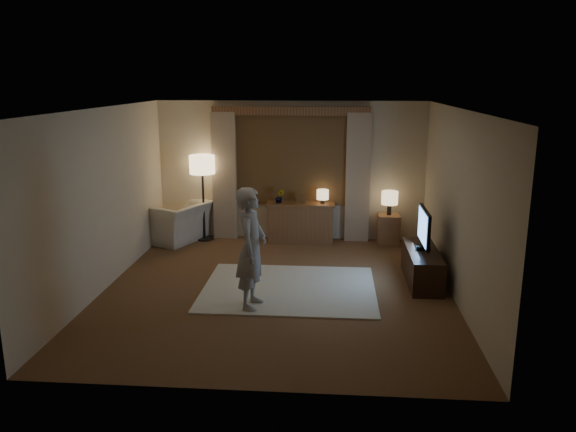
# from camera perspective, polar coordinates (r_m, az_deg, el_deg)

# --- Properties ---
(room) EXTENTS (5.04, 5.54, 2.64)m
(room) POSITION_cam_1_polar(r_m,az_deg,el_deg) (8.37, -0.84, 2.36)
(room) COLOR brown
(room) RESTS_ON ground
(rug) EXTENTS (2.50, 2.00, 0.02)m
(rug) POSITION_cam_1_polar(r_m,az_deg,el_deg) (8.26, 0.11, -7.37)
(rug) COLOR beige
(rug) RESTS_ON floor
(sideboard) EXTENTS (1.20, 0.40, 0.70)m
(sideboard) POSITION_cam_1_polar(r_m,az_deg,el_deg) (10.52, 1.32, -0.76)
(sideboard) COLOR brown
(sideboard) RESTS_ON floor
(picture_frame) EXTENTS (0.16, 0.02, 0.20)m
(picture_frame) POSITION_cam_1_polar(r_m,az_deg,el_deg) (10.41, 1.33, 1.64)
(picture_frame) COLOR brown
(picture_frame) RESTS_ON sideboard
(plant) EXTENTS (0.17, 0.13, 0.30)m
(plant) POSITION_cam_1_polar(r_m,az_deg,el_deg) (10.43, -0.86, 1.94)
(plant) COLOR #999999
(plant) RESTS_ON sideboard
(table_lamp_sideboard) EXTENTS (0.22, 0.22, 0.30)m
(table_lamp_sideboard) POSITION_cam_1_polar(r_m,az_deg,el_deg) (10.38, 3.54, 2.12)
(table_lamp_sideboard) COLOR black
(table_lamp_sideboard) RESTS_ON sideboard
(floor_lamp) EXTENTS (0.47, 0.47, 1.61)m
(floor_lamp) POSITION_cam_1_polar(r_m,az_deg,el_deg) (10.57, -8.71, 4.73)
(floor_lamp) COLOR black
(floor_lamp) RESTS_ON floor
(armchair) EXTENTS (1.37, 1.44, 0.74)m
(armchair) POSITION_cam_1_polar(r_m,az_deg,el_deg) (10.77, -11.26, -0.58)
(armchair) COLOR beige
(armchair) RESTS_ON floor
(side_table) EXTENTS (0.40, 0.40, 0.56)m
(side_table) POSITION_cam_1_polar(r_m,az_deg,el_deg) (10.52, 10.16, -1.36)
(side_table) COLOR brown
(side_table) RESTS_ON floor
(table_lamp_side) EXTENTS (0.30, 0.30, 0.44)m
(table_lamp_side) POSITION_cam_1_polar(r_m,az_deg,el_deg) (10.39, 10.29, 1.77)
(table_lamp_side) COLOR black
(table_lamp_side) RESTS_ON side_table
(tv_stand) EXTENTS (0.45, 1.40, 0.50)m
(tv_stand) POSITION_cam_1_polar(r_m,az_deg,el_deg) (8.71, 13.45, -4.95)
(tv_stand) COLOR black
(tv_stand) RESTS_ON floor
(tv) EXTENTS (0.21, 0.87, 0.63)m
(tv) POSITION_cam_1_polar(r_m,az_deg,el_deg) (8.54, 13.66, -1.17)
(tv) COLOR black
(tv) RESTS_ON tv_stand
(person) EXTENTS (0.46, 0.63, 1.62)m
(person) POSITION_cam_1_polar(r_m,az_deg,el_deg) (7.38, -3.74, -3.27)
(person) COLOR #ADA7A0
(person) RESTS_ON rug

